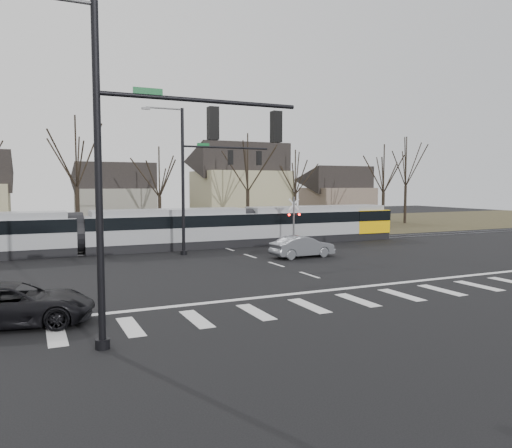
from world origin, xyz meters
name	(u,v)px	position (x,y,z in m)	size (l,w,h in m)	color
ground	(330,281)	(0.00, 0.00, 0.00)	(140.00, 140.00, 0.00)	black
grass_verge	(168,230)	(0.00, 32.00, 0.01)	(140.00, 28.00, 0.01)	#38331E
crosswalk	(380,297)	(0.00, -4.00, 0.01)	(27.00, 2.60, 0.01)	silver
stop_line	(350,288)	(0.00, -1.80, 0.01)	(28.00, 0.35, 0.01)	silver
lane_dashes	(220,246)	(0.00, 16.00, 0.01)	(0.18, 30.00, 0.01)	silver
rail_pair	(220,246)	(0.00, 15.80, 0.03)	(90.00, 1.52, 0.06)	#59595E
tram	(167,227)	(-4.25, 16.00, 1.67)	(40.47, 3.01, 3.07)	gray
sedan	(302,247)	(3.00, 7.97, 0.73)	(4.53, 1.81, 1.47)	#5A5D63
suv	(14,304)	(-14.48, -2.12, 0.75)	(5.78, 3.40, 1.51)	black
signal_pole_near_left	(152,160)	(-10.41, -6.00, 5.70)	(9.28, 0.44, 10.20)	black
signal_pole_far	(205,174)	(-2.41, 12.50, 5.70)	(9.28, 0.44, 10.20)	black
rail_crossing_signal	(294,224)	(5.00, 12.79, 1.89)	(1.08, 0.36, 4.00)	#59595B
tree_row	(203,184)	(2.00, 26.00, 5.00)	(59.20, 7.20, 10.00)	black
house_b	(114,193)	(-5.00, 36.00, 3.97)	(8.64, 7.56, 7.65)	slate
house_c	(240,182)	(9.00, 33.00, 5.23)	(10.80, 8.64, 10.10)	tan
house_d	(337,192)	(24.00, 35.00, 3.97)	(8.64, 7.56, 7.65)	#6B5A4F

